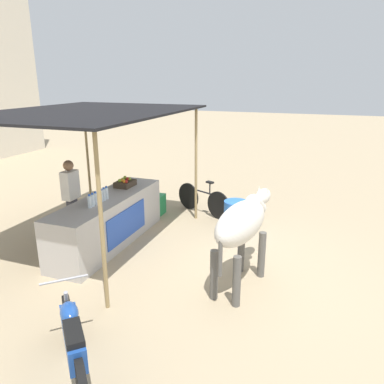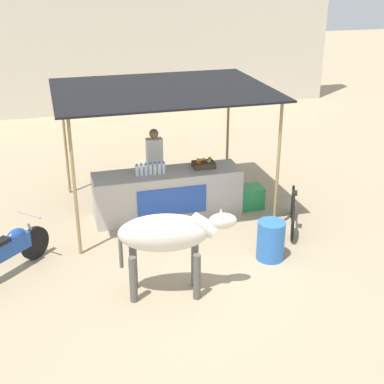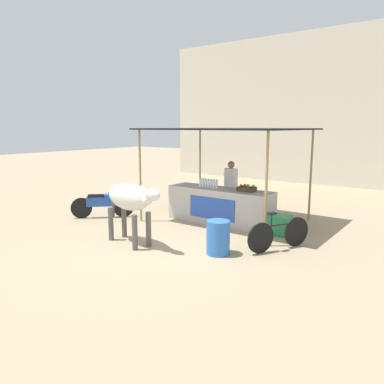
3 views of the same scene
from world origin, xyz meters
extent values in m
plane|color=tan|center=(0.00, 0.00, 0.00)|extent=(60.00, 60.00, 0.00)
cube|color=beige|center=(0.00, 10.94, 3.41)|extent=(16.00, 0.50, 6.82)
cube|color=#B2ADA8|center=(0.00, 2.20, 0.48)|extent=(3.00, 0.80, 0.96)
cube|color=#264CB2|center=(0.00, 1.79, 0.48)|extent=(1.40, 0.02, 0.58)
cube|color=black|center=(0.00, 2.50, 2.57)|extent=(4.20, 3.20, 0.04)
cylinder|color=#997F51|center=(-1.89, 1.06, 1.28)|extent=(0.06, 0.06, 2.57)
cylinder|color=#997F51|center=(1.89, 1.06, 1.28)|extent=(0.06, 0.06, 2.57)
cylinder|color=#997F51|center=(-1.89, 3.94, 1.28)|extent=(0.06, 0.06, 2.57)
cylinder|color=#997F51|center=(1.89, 3.94, 1.28)|extent=(0.06, 0.06, 2.57)
cylinder|color=silver|center=(-0.62, 2.15, 1.07)|extent=(0.07, 0.07, 0.22)
cylinder|color=blue|center=(-0.62, 2.15, 1.19)|extent=(0.04, 0.04, 0.03)
cylinder|color=silver|center=(-0.53, 2.15, 1.07)|extent=(0.07, 0.07, 0.22)
cylinder|color=blue|center=(-0.53, 2.15, 1.19)|extent=(0.04, 0.04, 0.03)
cylinder|color=silver|center=(-0.44, 2.15, 1.07)|extent=(0.07, 0.07, 0.22)
cylinder|color=blue|center=(-0.44, 2.15, 1.19)|extent=(0.04, 0.04, 0.03)
cylinder|color=silver|center=(-0.35, 2.15, 1.07)|extent=(0.07, 0.07, 0.22)
cylinder|color=blue|center=(-0.35, 2.15, 1.19)|extent=(0.04, 0.04, 0.03)
cylinder|color=silver|center=(-0.26, 2.15, 1.07)|extent=(0.07, 0.07, 0.22)
cylinder|color=blue|center=(-0.26, 2.15, 1.19)|extent=(0.04, 0.04, 0.03)
cylinder|color=silver|center=(-0.17, 2.15, 1.07)|extent=(0.07, 0.07, 0.22)
cylinder|color=blue|center=(-0.17, 2.15, 1.19)|extent=(0.04, 0.04, 0.03)
cylinder|color=silver|center=(-0.08, 2.15, 1.07)|extent=(0.07, 0.07, 0.22)
cylinder|color=blue|center=(-0.08, 2.15, 1.19)|extent=(0.04, 0.04, 0.03)
cube|color=#3F3326|center=(0.78, 2.25, 1.02)|extent=(0.44, 0.32, 0.12)
sphere|color=#B21E19|center=(0.66, 2.16, 1.11)|extent=(0.08, 0.08, 0.08)
sphere|color=#8CB22D|center=(0.80, 2.31, 1.11)|extent=(0.08, 0.08, 0.08)
sphere|color=orange|center=(0.65, 2.18, 1.11)|extent=(0.08, 0.08, 0.08)
sphere|color=#8CB22D|center=(0.94, 2.34, 1.11)|extent=(0.08, 0.08, 0.08)
sphere|color=orange|center=(0.72, 2.29, 1.11)|extent=(0.08, 0.08, 0.08)
sphere|color=#8CB22D|center=(0.69, 2.32, 1.11)|extent=(0.08, 0.08, 0.08)
sphere|color=#8CB22D|center=(0.87, 2.19, 1.11)|extent=(0.08, 0.08, 0.08)
sphere|color=#B21E19|center=(0.85, 2.23, 1.11)|extent=(0.08, 0.08, 0.08)
cylinder|color=#383842|center=(-0.10, 2.95, 0.44)|extent=(0.22, 0.22, 0.88)
cube|color=silver|center=(-0.10, 2.95, 1.16)|extent=(0.34, 0.20, 0.56)
sphere|color=#8C6647|center=(-0.10, 2.95, 1.55)|extent=(0.20, 0.20, 0.20)
cube|color=#268C4C|center=(1.74, 2.10, 0.24)|extent=(0.60, 0.44, 0.48)
cylinder|color=blue|center=(1.34, -0.01, 0.36)|extent=(0.49, 0.49, 0.71)
ellipsoid|color=silver|center=(-0.70, -0.57, 1.08)|extent=(1.47, 0.77, 0.60)
cylinder|color=#575551|center=(-0.18, -0.49, 0.39)|extent=(0.12, 0.12, 0.78)
cylinder|color=#575551|center=(-0.25, -0.84, 0.39)|extent=(0.12, 0.12, 0.78)
cylinder|color=#575551|center=(-1.14, -0.30, 0.39)|extent=(0.12, 0.12, 0.78)
cylinder|color=#575551|center=(-1.21, -0.66, 0.39)|extent=(0.12, 0.12, 0.78)
cylinder|color=silver|center=(-0.11, -0.68, 1.19)|extent=(0.49, 0.32, 0.41)
ellipsoid|color=silver|center=(0.18, -0.74, 1.25)|extent=(0.47, 0.30, 0.26)
cone|color=beige|center=(0.18, -0.67, 1.39)|extent=(0.05, 0.05, 0.10)
cone|color=beige|center=(0.15, -0.81, 1.39)|extent=(0.05, 0.05, 0.10)
cylinder|color=#575551|center=(-1.35, -0.45, 0.81)|extent=(0.06, 0.06, 0.60)
cylinder|color=black|center=(-2.66, 1.12, 0.30)|extent=(0.49, 0.47, 0.60)
cube|color=#1E4799|center=(-3.09, 0.70, 0.48)|extent=(0.77, 0.75, 0.28)
ellipsoid|color=#1E4799|center=(-2.93, 0.85, 0.64)|extent=(0.40, 0.39, 0.20)
cylinder|color=#99999E|center=(-2.69, 1.08, 0.88)|extent=(0.40, 0.42, 0.03)
cylinder|color=#99999E|center=(-2.67, 1.10, 0.50)|extent=(0.18, 0.18, 0.49)
cylinder|color=black|center=(2.46, 1.46, 0.33)|extent=(0.32, 0.61, 0.66)
cylinder|color=black|center=(2.03, 0.56, 0.33)|extent=(0.32, 0.61, 0.66)
cylinder|color=black|center=(2.25, 1.01, 0.55)|extent=(0.40, 0.78, 0.04)
cylinder|color=black|center=(2.15, 0.81, 0.67)|extent=(0.03, 0.03, 0.28)
cube|color=black|center=(2.15, 0.81, 0.83)|extent=(0.17, 0.21, 0.04)
camera|label=1|loc=(-5.84, -1.68, 3.16)|focal=35.00mm
camera|label=2|loc=(-2.21, -7.60, 4.87)|focal=50.00mm
camera|label=3|loc=(5.32, -6.37, 2.63)|focal=35.00mm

